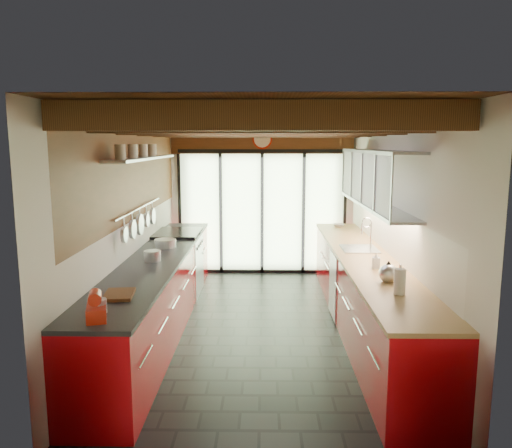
% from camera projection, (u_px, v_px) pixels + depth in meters
% --- Properties ---
extents(ground, '(5.50, 5.50, 0.00)m').
position_uv_depth(ground, '(261.00, 327.00, 6.24)').
color(ground, black).
rests_on(ground, ground).
extents(room_shell, '(5.50, 5.50, 5.50)m').
position_uv_depth(room_shell, '(261.00, 196.00, 5.98)').
color(room_shell, silver).
rests_on(room_shell, ground).
extents(ceiling_beams, '(3.14, 5.06, 4.90)m').
position_uv_depth(ceiling_beams, '(261.00, 129.00, 6.22)').
color(ceiling_beams, '#593316').
rests_on(ceiling_beams, ground).
extents(glass_door, '(2.95, 0.10, 2.90)m').
position_uv_depth(glass_door, '(262.00, 180.00, 8.64)').
color(glass_door, '#C6EAAD').
rests_on(glass_door, ground).
extents(left_counter, '(0.68, 5.00, 0.92)m').
position_uv_depth(left_counter, '(159.00, 292.00, 6.19)').
color(left_counter, '#B70910').
rests_on(left_counter, ground).
extents(range_stove, '(0.66, 0.90, 0.97)m').
position_uv_depth(range_stove, '(178.00, 263.00, 7.62)').
color(range_stove, silver).
rests_on(range_stove, ground).
extents(right_counter, '(0.68, 5.00, 0.92)m').
position_uv_depth(right_counter, '(364.00, 293.00, 6.15)').
color(right_counter, '#B70910').
rests_on(right_counter, ground).
extents(sink_assembly, '(0.45, 0.52, 0.43)m').
position_uv_depth(sink_assembly, '(360.00, 246.00, 6.46)').
color(sink_assembly, silver).
rests_on(sink_assembly, right_counter).
extents(upper_cabinets_right, '(0.34, 3.00, 3.00)m').
position_uv_depth(upper_cabinets_right, '(376.00, 178.00, 6.22)').
color(upper_cabinets_right, silver).
rests_on(upper_cabinets_right, ground).
extents(left_wall_fixtures, '(0.28, 2.60, 0.96)m').
position_uv_depth(left_wall_fixtures, '(143.00, 179.00, 6.15)').
color(left_wall_fixtures, silver).
rests_on(left_wall_fixtures, ground).
extents(stand_mixer, '(0.22, 0.29, 0.24)m').
position_uv_depth(stand_mixer, '(97.00, 308.00, 3.89)').
color(stand_mixer, red).
rests_on(stand_mixer, left_counter).
extents(pot_large, '(0.24, 0.24, 0.12)m').
position_uv_depth(pot_large, '(152.00, 256.00, 5.82)').
color(pot_large, silver).
rests_on(pot_large, left_counter).
extents(pot_small, '(0.29, 0.29, 0.11)m').
position_uv_depth(pot_small, '(165.00, 243.00, 6.59)').
color(pot_small, silver).
rests_on(pot_small, left_counter).
extents(cutting_board, '(0.29, 0.38, 0.03)m').
position_uv_depth(cutting_board, '(119.00, 295.00, 4.49)').
color(cutting_board, brown).
rests_on(cutting_board, left_counter).
extents(kettle, '(0.23, 0.26, 0.22)m').
position_uv_depth(kettle, '(388.00, 272.00, 4.94)').
color(kettle, silver).
rests_on(kettle, right_counter).
extents(paper_towel, '(0.11, 0.11, 0.28)m').
position_uv_depth(paper_towel, '(400.00, 282.00, 4.52)').
color(paper_towel, white).
rests_on(paper_towel, right_counter).
extents(soap_bottle, '(0.09, 0.09, 0.18)m').
position_uv_depth(soap_bottle, '(376.00, 260.00, 5.48)').
color(soap_bottle, silver).
rests_on(soap_bottle, right_counter).
extents(bowl, '(0.22, 0.22, 0.05)m').
position_uv_depth(bowl, '(339.00, 225.00, 8.23)').
color(bowl, silver).
rests_on(bowl, right_counter).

